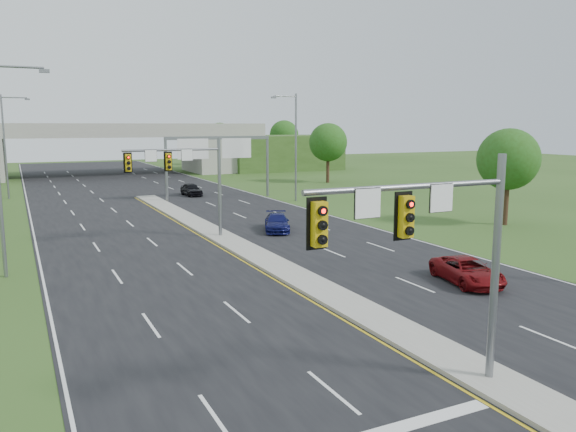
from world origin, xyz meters
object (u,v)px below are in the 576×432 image
(car_far_a, at_px, (467,271))
(car_far_c, at_px, (191,189))
(sign_gantry, at_px, (217,150))
(signal_mast_near, at_px, (440,238))
(signal_mast_far, at_px, (188,172))
(car_far_b, at_px, (277,222))
(overpass, at_px, (104,153))

(car_far_a, height_order, car_far_c, car_far_c)
(sign_gantry, bearing_deg, signal_mast_near, -101.25)
(signal_mast_near, xyz_separation_m, signal_mast_far, (0.00, 25.00, 0.00))
(signal_mast_far, height_order, sign_gantry, signal_mast_far)
(car_far_c, bearing_deg, car_far_a, -88.42)
(car_far_a, bearing_deg, car_far_b, 110.89)
(overpass, bearing_deg, car_far_a, -84.23)
(signal_mast_near, distance_m, sign_gantry, 45.88)
(sign_gantry, xyz_separation_m, overpass, (-6.68, 35.08, -1.69))
(signal_mast_far, bearing_deg, overpass, 87.65)
(signal_mast_near, relative_size, overpass, 0.09)
(signal_mast_near, distance_m, overpass, 80.11)
(signal_mast_far, xyz_separation_m, car_far_c, (7.20, 24.10, -4.01))
(car_far_a, bearing_deg, signal_mast_near, -125.63)
(car_far_c, bearing_deg, signal_mast_near, -99.99)
(sign_gantry, xyz_separation_m, car_far_b, (-2.09, -19.48, -4.58))
(car_far_b, xyz_separation_m, car_far_c, (0.35, 23.58, 0.06))
(signal_mast_near, xyz_separation_m, overpass, (2.26, 80.07, -1.17))
(car_far_b, bearing_deg, signal_mast_far, -152.87)
(signal_mast_far, relative_size, car_far_a, 1.54)
(signal_mast_far, height_order, car_far_b, signal_mast_far)
(car_far_c, bearing_deg, sign_gantry, -68.58)
(sign_gantry, relative_size, car_far_c, 2.85)
(signal_mast_far, relative_size, car_far_c, 1.72)
(overpass, height_order, car_far_c, overpass)
(sign_gantry, distance_m, overpass, 35.75)
(car_far_b, distance_m, car_far_c, 23.58)
(car_far_a, height_order, car_far_b, car_far_b)
(signal_mast_far, height_order, car_far_a, signal_mast_far)
(overpass, bearing_deg, car_far_b, -85.19)
(signal_mast_far, relative_size, car_far_b, 1.59)
(sign_gantry, height_order, car_far_a, sign_gantry)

